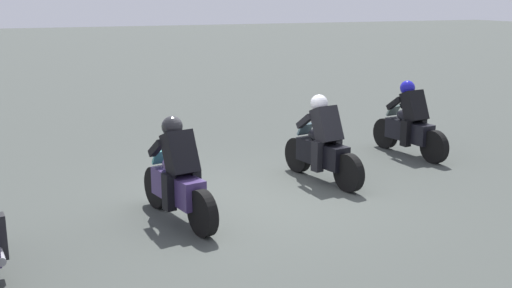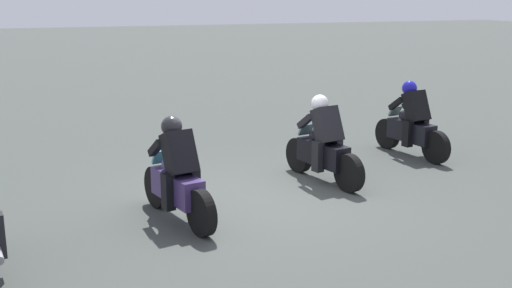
% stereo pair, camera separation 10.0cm
% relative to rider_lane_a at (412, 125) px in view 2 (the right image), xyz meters
% --- Properties ---
extents(ground_plane, '(120.00, 120.00, 0.00)m').
position_rel_rider_lane_a_xyz_m(ground_plane, '(-1.34, 3.93, -0.62)').
color(ground_plane, '#3E433F').
extents(rider_lane_a, '(2.04, 0.57, 1.51)m').
position_rel_rider_lane_a_xyz_m(rider_lane_a, '(0.00, 0.00, 0.00)').
color(rider_lane_a, black).
rests_on(rider_lane_a, ground_plane).
extents(rider_lane_b, '(2.04, 0.60, 1.51)m').
position_rel_rider_lane_a_xyz_m(rider_lane_b, '(-0.88, 2.50, 0.00)').
color(rider_lane_b, black).
rests_on(rider_lane_b, ground_plane).
extents(rider_lane_c, '(2.03, 0.62, 1.51)m').
position_rel_rider_lane_a_xyz_m(rider_lane_c, '(-1.76, 5.34, 0.00)').
color(rider_lane_c, black).
rests_on(rider_lane_c, ground_plane).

